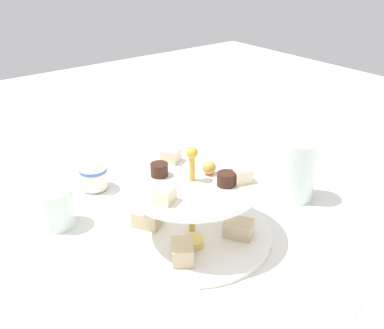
# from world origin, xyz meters

# --- Properties ---
(ground_plane) EXTENTS (2.40, 2.40, 0.00)m
(ground_plane) POSITION_xyz_m (0.00, 0.00, 0.00)
(ground_plane) COLOR silver
(tiered_serving_stand) EXTENTS (0.28, 0.28, 0.17)m
(tiered_serving_stand) POSITION_xyz_m (0.00, 0.00, 0.05)
(tiered_serving_stand) COLOR white
(tiered_serving_stand) RESTS_ON ground_plane
(water_glass_tall_right) EXTENTS (0.07, 0.07, 0.12)m
(water_glass_tall_right) POSITION_xyz_m (0.02, 0.25, 0.06)
(water_glass_tall_right) COLOR silver
(water_glass_tall_right) RESTS_ON ground_plane
(water_glass_short_left) EXTENTS (0.06, 0.06, 0.07)m
(water_glass_short_left) POSITION_xyz_m (-0.18, -0.17, 0.04)
(water_glass_short_left) COLOR silver
(water_glass_short_left) RESTS_ON ground_plane
(teacup_with_saucer) EXTENTS (0.09, 0.09, 0.05)m
(teacup_with_saucer) POSITION_xyz_m (-0.25, -0.06, 0.02)
(teacup_with_saucer) COLOR white
(teacup_with_saucer) RESTS_ON ground_plane
(butter_knife_right) EXTENTS (0.08, 0.16, 0.00)m
(butter_knife_right) POSITION_xyz_m (-0.25, 0.16, 0.00)
(butter_knife_right) COLOR silver
(butter_knife_right) RESTS_ON ground_plane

